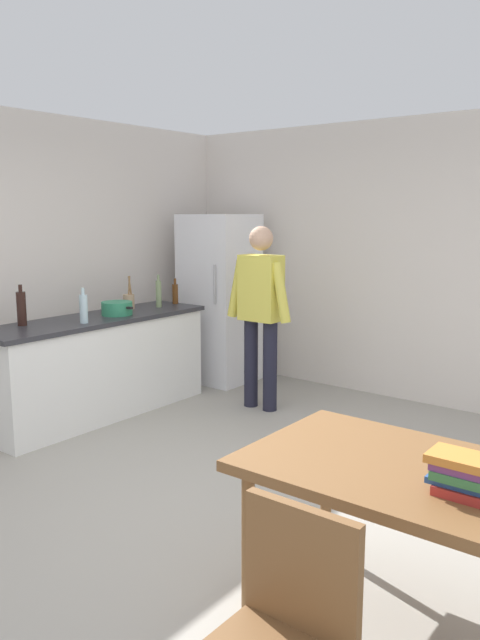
# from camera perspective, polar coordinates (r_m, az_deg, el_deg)

# --- Properties ---
(ground_plane) EXTENTS (14.00, 14.00, 0.00)m
(ground_plane) POSITION_cam_1_polar(r_m,az_deg,el_deg) (4.05, -2.90, -16.96)
(ground_plane) COLOR #9E998E
(wall_back) EXTENTS (6.40, 0.12, 2.70)m
(wall_back) POSITION_cam_1_polar(r_m,az_deg,el_deg) (6.21, 15.43, 5.13)
(wall_back) COLOR silver
(wall_back) RESTS_ON ground_plane
(kitchen_counter) EXTENTS (0.64, 2.20, 0.90)m
(kitchen_counter) POSITION_cam_1_polar(r_m,az_deg,el_deg) (5.78, -12.86, -4.13)
(kitchen_counter) COLOR white
(kitchen_counter) RESTS_ON ground_plane
(refrigerator) EXTENTS (0.70, 0.67, 1.80)m
(refrigerator) POSITION_cam_1_polar(r_m,az_deg,el_deg) (6.73, -1.88, 1.97)
(refrigerator) COLOR white
(refrigerator) RESTS_ON ground_plane
(person) EXTENTS (0.70, 0.22, 1.70)m
(person) POSITION_cam_1_polar(r_m,az_deg,el_deg) (5.71, 1.89, 1.34)
(person) COLOR #1E1E2D
(person) RESTS_ON ground_plane
(dining_table) EXTENTS (1.40, 0.90, 0.75)m
(dining_table) POSITION_cam_1_polar(r_m,az_deg,el_deg) (2.85, 15.19, -14.30)
(dining_table) COLOR brown
(dining_table) RESTS_ON ground_plane
(chair) EXTENTS (0.42, 0.42, 0.91)m
(chair) POSITION_cam_1_polar(r_m,az_deg,el_deg) (2.18, 3.84, -26.59)
(chair) COLOR brown
(chair) RESTS_ON ground_plane
(cooking_pot) EXTENTS (0.40, 0.28, 0.12)m
(cooking_pot) POSITION_cam_1_polar(r_m,az_deg,el_deg) (5.77, -11.20, 1.06)
(cooking_pot) COLOR #2D845B
(cooking_pot) RESTS_ON kitchen_counter
(utensil_jar) EXTENTS (0.11, 0.11, 0.32)m
(utensil_jar) POSITION_cam_1_polar(r_m,az_deg,el_deg) (6.10, -10.15, 1.74)
(utensil_jar) COLOR tan
(utensil_jar) RESTS_ON kitchen_counter
(bottle_beer_brown) EXTENTS (0.06, 0.06, 0.26)m
(bottle_beer_brown) POSITION_cam_1_polar(r_m,az_deg,el_deg) (6.38, -5.95, 2.44)
(bottle_beer_brown) COLOR #5B3314
(bottle_beer_brown) RESTS_ON kitchen_counter
(bottle_water_clear) EXTENTS (0.07, 0.07, 0.30)m
(bottle_water_clear) POSITION_cam_1_polar(r_m,az_deg,el_deg) (5.39, -14.13, 1.04)
(bottle_water_clear) COLOR silver
(bottle_water_clear) RESTS_ON kitchen_counter
(bottle_wine_dark) EXTENTS (0.08, 0.08, 0.34)m
(bottle_wine_dark) POSITION_cam_1_polar(r_m,az_deg,el_deg) (5.42, -19.38, 1.03)
(bottle_wine_dark) COLOR black
(bottle_wine_dark) RESTS_ON kitchen_counter
(bottle_vinegar_tall) EXTENTS (0.06, 0.06, 0.32)m
(bottle_vinegar_tall) POSITION_cam_1_polar(r_m,az_deg,el_deg) (6.16, -7.46, 2.43)
(bottle_vinegar_tall) COLOR gray
(bottle_vinegar_tall) RESTS_ON kitchen_counter
(book_stack) EXTENTS (0.28, 0.18, 0.16)m
(book_stack) POSITION_cam_1_polar(r_m,az_deg,el_deg) (2.60, 20.00, -13.24)
(book_stack) COLOR #B22D28
(book_stack) RESTS_ON dining_table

